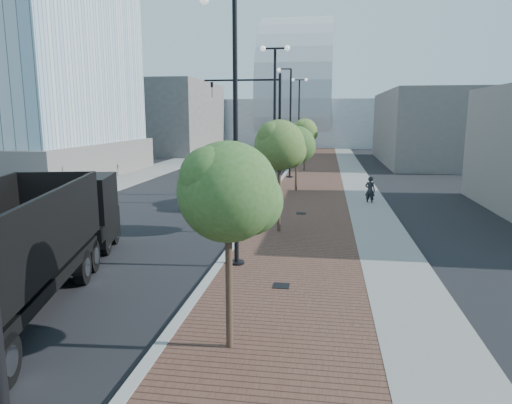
# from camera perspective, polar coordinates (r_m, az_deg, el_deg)

# --- Properties ---
(sidewalk) EXTENTS (7.00, 140.00, 0.12)m
(sidewalk) POSITION_cam_1_polar(r_m,az_deg,el_deg) (45.98, 8.34, 3.85)
(sidewalk) COLOR #4C2D23
(sidewalk) RESTS_ON ground
(concrete_strip) EXTENTS (2.40, 140.00, 0.13)m
(concrete_strip) POSITION_cam_1_polar(r_m,az_deg,el_deg) (46.05, 11.71, 3.75)
(concrete_strip) COLOR slate
(concrete_strip) RESTS_ON ground
(curb) EXTENTS (0.30, 140.00, 0.14)m
(curb) POSITION_cam_1_polar(r_m,az_deg,el_deg) (46.12, 3.98, 3.96)
(curb) COLOR gray
(curb) RESTS_ON ground
(west_sidewalk) EXTENTS (4.00, 140.00, 0.12)m
(west_sidewalk) POSITION_cam_1_polar(r_m,az_deg,el_deg) (48.91, -11.42, 4.14)
(west_sidewalk) COLOR slate
(west_sidewalk) RESTS_ON ground
(dump_truck) EXTENTS (5.70, 13.60, 3.48)m
(dump_truck) POSITION_cam_1_polar(r_m,az_deg,el_deg) (16.50, -23.82, -3.91)
(dump_truck) COLOR black
(dump_truck) RESTS_ON ground
(white_sedan) EXTENTS (1.70, 4.80, 1.58)m
(white_sedan) POSITION_cam_1_polar(r_m,az_deg,el_deg) (28.06, -5.82, 1.18)
(white_sedan) COLOR silver
(white_sedan) RESTS_ON ground
(dark_car_mid) EXTENTS (3.08, 5.01, 1.30)m
(dark_car_mid) POSITION_cam_1_polar(r_m,az_deg,el_deg) (45.99, -3.88, 4.67)
(dark_car_mid) COLOR black
(dark_car_mid) RESTS_ON ground
(dark_car_far) EXTENTS (2.74, 5.06, 1.39)m
(dark_car_far) POSITION_cam_1_polar(r_m,az_deg,el_deg) (57.25, 1.24, 5.89)
(dark_car_far) COLOR black
(dark_car_far) RESTS_ON ground
(pedestrian) EXTENTS (0.74, 0.64, 1.73)m
(pedestrian) POSITION_cam_1_polar(r_m,az_deg,el_deg) (29.00, 13.79, 1.38)
(pedestrian) COLOR black
(pedestrian) RESTS_ON ground
(streetlight_1) EXTENTS (1.44, 0.56, 9.21)m
(streetlight_1) POSITION_cam_1_polar(r_m,az_deg,el_deg) (16.03, -2.90, 7.01)
(streetlight_1) COLOR black
(streetlight_1) RESTS_ON ground
(streetlight_2) EXTENTS (1.72, 0.56, 9.28)m
(streetlight_2) POSITION_cam_1_polar(r_m,az_deg,el_deg) (27.85, 2.29, 9.49)
(streetlight_2) COLOR black
(streetlight_2) RESTS_ON ground
(streetlight_3) EXTENTS (1.44, 0.56, 9.21)m
(streetlight_3) POSITION_cam_1_polar(r_m,az_deg,el_deg) (39.82, 4.05, 9.09)
(streetlight_3) COLOR black
(streetlight_3) RESTS_ON ground
(streetlight_4) EXTENTS (1.72, 0.56, 9.28)m
(streetlight_4) POSITION_cam_1_polar(r_m,az_deg,el_deg) (51.77, 5.27, 9.93)
(streetlight_4) COLOR black
(streetlight_4) RESTS_ON ground
(traffic_mast) EXTENTS (5.09, 0.20, 8.00)m
(traffic_mast) POSITION_cam_1_polar(r_m,az_deg,el_deg) (30.93, 1.23, 9.90)
(traffic_mast) COLOR black
(traffic_mast) RESTS_ON ground
(tree_0) EXTENTS (2.27, 2.20, 4.81)m
(tree_0) POSITION_cam_1_polar(r_m,az_deg,el_deg) (10.04, -3.15, 1.18)
(tree_0) COLOR #382619
(tree_0) RESTS_ON ground
(tree_1) EXTENTS (2.33, 2.27, 5.16)m
(tree_1) POSITION_cam_1_polar(r_m,az_deg,el_deg) (20.84, 3.02, 6.91)
(tree_1) COLOR #382619
(tree_1) RESTS_ON ground
(tree_2) EXTENTS (2.62, 2.61, 4.62)m
(tree_2) POSITION_cam_1_polar(r_m,az_deg,el_deg) (32.83, 5.08, 6.96)
(tree_2) COLOR #382619
(tree_2) RESTS_ON ground
(tree_3) EXTENTS (2.36, 2.31, 5.07)m
(tree_3) POSITION_cam_1_polar(r_m,az_deg,el_deg) (44.77, 6.06, 8.65)
(tree_3) COLOR #382619
(tree_3) RESTS_ON ground
(tower_podium) EXTENTS (19.00, 19.00, 3.00)m
(tower_podium) POSITION_cam_1_polar(r_m,az_deg,el_deg) (46.90, -27.70, 4.65)
(tower_podium) COLOR slate
(tower_podium) RESTS_ON ground
(convention_center) EXTENTS (50.00, 30.00, 50.00)m
(convention_center) POSITION_cam_1_polar(r_m,az_deg,el_deg) (90.86, 5.10, 10.92)
(convention_center) COLOR #9BA1A5
(convention_center) RESTS_ON ground
(commercial_block_nw) EXTENTS (14.00, 20.00, 10.00)m
(commercial_block_nw) POSITION_cam_1_polar(r_m,az_deg,el_deg) (69.81, -11.41, 10.06)
(commercial_block_nw) COLOR #5E5854
(commercial_block_nw) RESTS_ON ground
(commercial_block_ne) EXTENTS (12.00, 22.00, 8.00)m
(commercial_block_ne) POSITION_cam_1_polar(r_m,az_deg,el_deg) (57.04, 21.32, 8.49)
(commercial_block_ne) COLOR #5E5955
(commercial_block_ne) RESTS_ON ground
(utility_cover_1) EXTENTS (0.50, 0.50, 0.02)m
(utility_cover_1) POSITION_cam_1_polar(r_m,az_deg,el_deg) (14.68, 3.12, -10.20)
(utility_cover_1) COLOR black
(utility_cover_1) RESTS_ON sidewalk
(utility_cover_2) EXTENTS (0.50, 0.50, 0.02)m
(utility_cover_2) POSITION_cam_1_polar(r_m,az_deg,el_deg) (25.25, 5.52, -1.39)
(utility_cover_2) COLOR black
(utility_cover_2) RESTS_ON sidewalk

